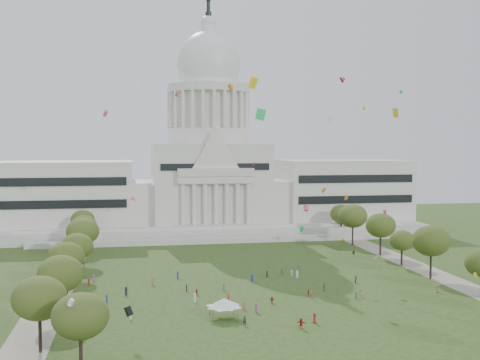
% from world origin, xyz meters
% --- Properties ---
extents(ground, '(400.00, 400.00, 0.00)m').
position_xyz_m(ground, '(0.00, 0.00, 0.00)').
color(ground, '#2C4219').
rests_on(ground, ground).
extents(capitol, '(160.00, 64.50, 91.30)m').
position_xyz_m(capitol, '(0.00, 113.59, 22.30)').
color(capitol, beige).
rests_on(capitol, ground).
extents(path_left, '(8.00, 160.00, 0.04)m').
position_xyz_m(path_left, '(-48.00, 30.00, 0.02)').
color(path_left, gray).
rests_on(path_left, ground).
extents(path_right, '(8.00, 160.00, 0.04)m').
position_xyz_m(path_right, '(48.00, 30.00, 0.02)').
color(path_right, gray).
rests_on(path_right, ground).
extents(row_tree_l_0, '(8.85, 8.85, 12.59)m').
position_xyz_m(row_tree_l_0, '(-45.26, -21.68, 8.95)').
color(row_tree_l_0, black).
rests_on(row_tree_l_0, ground).
extents(row_tree_l_1, '(8.86, 8.86, 12.59)m').
position_xyz_m(row_tree_l_1, '(-44.07, -2.96, 8.95)').
color(row_tree_l_1, black).
rests_on(row_tree_l_1, ground).
extents(row_tree_l_2, '(8.42, 8.42, 11.97)m').
position_xyz_m(row_tree_l_2, '(-45.04, 17.30, 8.51)').
color(row_tree_l_2, black).
rests_on(row_tree_l_2, ground).
extents(row_tree_r_2, '(9.55, 9.55, 13.58)m').
position_xyz_m(row_tree_r_2, '(44.17, 17.44, 9.66)').
color(row_tree_r_2, black).
rests_on(row_tree_r_2, ground).
extents(row_tree_l_3, '(8.12, 8.12, 11.55)m').
position_xyz_m(row_tree_l_3, '(-44.09, 33.92, 8.21)').
color(row_tree_l_3, black).
rests_on(row_tree_l_3, ground).
extents(row_tree_r_3, '(7.01, 7.01, 9.98)m').
position_xyz_m(row_tree_r_3, '(44.40, 34.48, 7.08)').
color(row_tree_r_3, black).
rests_on(row_tree_r_3, ground).
extents(row_tree_l_4, '(9.29, 9.29, 13.21)m').
position_xyz_m(row_tree_l_4, '(-44.08, 52.42, 9.39)').
color(row_tree_l_4, black).
rests_on(row_tree_l_4, ground).
extents(row_tree_r_4, '(9.19, 9.19, 13.06)m').
position_xyz_m(row_tree_r_4, '(44.76, 50.04, 9.29)').
color(row_tree_r_4, black).
rests_on(row_tree_r_4, ground).
extents(row_tree_l_5, '(8.33, 8.33, 11.85)m').
position_xyz_m(row_tree_l_5, '(-45.22, 71.01, 8.42)').
color(row_tree_l_5, black).
rests_on(row_tree_l_5, ground).
extents(row_tree_r_5, '(9.82, 9.82, 13.96)m').
position_xyz_m(row_tree_r_5, '(43.49, 70.19, 9.93)').
color(row_tree_r_5, black).
rests_on(row_tree_r_5, ground).
extents(row_tree_l_6, '(8.19, 8.19, 11.64)m').
position_xyz_m(row_tree_l_6, '(-46.87, 89.14, 8.27)').
color(row_tree_l_6, black).
rests_on(row_tree_l_6, ground).
extents(row_tree_r_6, '(8.42, 8.42, 11.97)m').
position_xyz_m(row_tree_r_6, '(45.96, 88.13, 8.51)').
color(row_tree_r_6, black).
rests_on(row_tree_r_6, ground).
extents(near_tree_0, '(8.47, 8.47, 12.04)m').
position_xyz_m(near_tree_0, '(-38.00, -32.00, 8.56)').
color(near_tree_0, black).
rests_on(near_tree_0, ground).
extents(event_tent, '(9.26, 9.26, 4.06)m').
position_xyz_m(event_tent, '(-12.84, -7.75, 3.15)').
color(event_tent, '#4C4C4C').
rests_on(event_tent, ground).
extents(person_0, '(1.01, 0.91, 1.73)m').
position_xyz_m(person_0, '(38.64, 3.62, 0.87)').
color(person_0, olive).
rests_on(person_0, ground).
extents(person_2, '(0.94, 1.00, 1.76)m').
position_xyz_m(person_2, '(23.73, 16.07, 0.88)').
color(person_2, '#4C4C51').
rests_on(person_2, ground).
extents(person_3, '(0.93, 1.26, 1.74)m').
position_xyz_m(person_3, '(8.54, 3.37, 0.87)').
color(person_3, olive).
rests_on(person_3, ground).
extents(person_4, '(0.83, 1.09, 1.66)m').
position_xyz_m(person_4, '(8.38, 5.61, 0.83)').
color(person_4, '#B21E1E').
rests_on(person_4, ground).
extents(person_5, '(1.45, 1.36, 1.54)m').
position_xyz_m(person_5, '(-1.01, 1.18, 0.77)').
color(person_5, '#B21E1E').
rests_on(person_5, ground).
extents(person_6, '(0.72, 1.01, 1.94)m').
position_xyz_m(person_6, '(3.69, -14.03, 0.97)').
color(person_6, '#B21E1E').
rests_on(person_6, ground).
extents(person_7, '(0.75, 0.61, 1.85)m').
position_xyz_m(person_7, '(-9.70, -13.07, 0.92)').
color(person_7, '#26262B').
rests_on(person_7, ground).
extents(person_8, '(0.86, 0.69, 1.53)m').
position_xyz_m(person_8, '(-16.13, 11.03, 0.76)').
color(person_8, '#B21E1E').
rests_on(person_8, ground).
extents(person_9, '(1.01, 1.25, 1.72)m').
position_xyz_m(person_9, '(19.80, 3.30, 0.86)').
color(person_9, olive).
rests_on(person_9, ground).
extents(person_10, '(0.91, 1.18, 1.78)m').
position_xyz_m(person_10, '(13.41, 9.67, 0.89)').
color(person_10, '#33723F').
rests_on(person_10, ground).
extents(person_11, '(1.83, 1.72, 1.95)m').
position_xyz_m(person_11, '(0.23, -16.89, 0.97)').
color(person_11, '#B21E1E').
rests_on(person_11, ground).
extents(distant_crowd, '(59.37, 38.20, 1.88)m').
position_xyz_m(distant_crowd, '(-13.88, 14.73, 0.88)').
color(distant_crowd, '#26262B').
rests_on(distant_crowd, ground).
extents(kite_swarm, '(86.28, 107.82, 45.92)m').
position_xyz_m(kite_swarm, '(2.94, 9.26, 27.86)').
color(kite_swarm, green).
rests_on(kite_swarm, ground).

